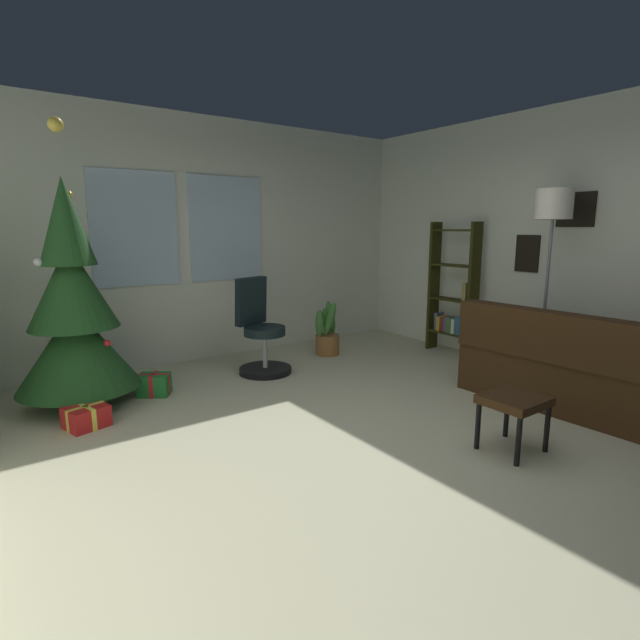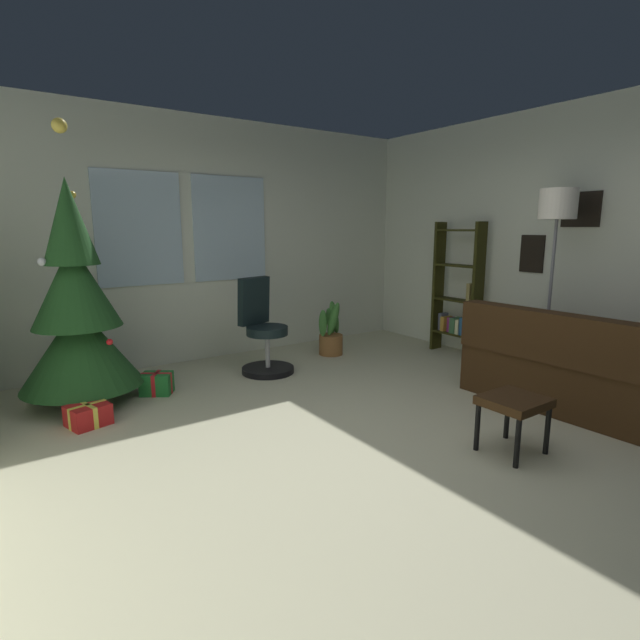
{
  "view_description": "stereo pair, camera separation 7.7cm",
  "coord_description": "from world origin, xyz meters",
  "px_view_note": "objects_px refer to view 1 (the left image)",
  "views": [
    {
      "loc": [
        -2.39,
        -2.39,
        1.54
      ],
      "look_at": [
        -0.18,
        0.64,
        0.82
      ],
      "focal_mm": 27.21,
      "sensor_mm": 36.0,
      "label": 1
    },
    {
      "loc": [
        -2.32,
        -2.44,
        1.54
      ],
      "look_at": [
        -0.18,
        0.64,
        0.82
      ],
      "focal_mm": 27.21,
      "sensor_mm": 36.0,
      "label": 2
    }
  ],
  "objects_px": {
    "holiday_tree": "(74,315)",
    "office_chair": "(261,336)",
    "floor_lamp": "(552,220)",
    "bookshelf": "(453,297)",
    "gift_box_red": "(86,417)",
    "couch": "(609,375)",
    "gift_box_green": "(154,385)",
    "potted_plant": "(327,334)",
    "footstool": "(514,404)"
  },
  "relations": [
    {
      "from": "holiday_tree",
      "to": "office_chair",
      "type": "xyz_separation_m",
      "value": [
        1.77,
        -0.07,
        -0.41
      ]
    },
    {
      "from": "gift_box_red",
      "to": "gift_box_green",
      "type": "distance_m",
      "value": 0.79
    },
    {
      "from": "potted_plant",
      "to": "footstool",
      "type": "bearing_deg",
      "value": -100.47
    },
    {
      "from": "gift_box_red",
      "to": "bookshelf",
      "type": "bearing_deg",
      "value": -2.59
    },
    {
      "from": "footstool",
      "to": "holiday_tree",
      "type": "distance_m",
      "value": 3.6
    },
    {
      "from": "office_chair",
      "to": "bookshelf",
      "type": "relative_size",
      "value": 0.63
    },
    {
      "from": "office_chair",
      "to": "potted_plant",
      "type": "distance_m",
      "value": 1.05
    },
    {
      "from": "gift_box_red",
      "to": "gift_box_green",
      "type": "bearing_deg",
      "value": 32.89
    },
    {
      "from": "footstool",
      "to": "gift_box_green",
      "type": "relative_size",
      "value": 1.19
    },
    {
      "from": "couch",
      "to": "gift_box_green",
      "type": "xyz_separation_m",
      "value": [
        -3.02,
        2.65,
        -0.21
      ]
    },
    {
      "from": "couch",
      "to": "gift_box_red",
      "type": "bearing_deg",
      "value": 148.89
    },
    {
      "from": "footstool",
      "to": "gift_box_green",
      "type": "distance_m",
      "value": 3.12
    },
    {
      "from": "couch",
      "to": "potted_plant",
      "type": "distance_m",
      "value": 3.0
    },
    {
      "from": "holiday_tree",
      "to": "office_chair",
      "type": "height_order",
      "value": "holiday_tree"
    },
    {
      "from": "gift_box_green",
      "to": "bookshelf",
      "type": "relative_size",
      "value": 0.21
    },
    {
      "from": "holiday_tree",
      "to": "floor_lamp",
      "type": "relative_size",
      "value": 1.27
    },
    {
      "from": "footstool",
      "to": "gift_box_green",
      "type": "height_order",
      "value": "footstool"
    },
    {
      "from": "gift_box_green",
      "to": "bookshelf",
      "type": "xyz_separation_m",
      "value": [
        3.48,
        -0.62,
        0.61
      ]
    },
    {
      "from": "holiday_tree",
      "to": "bookshelf",
      "type": "relative_size",
      "value": 1.5
    },
    {
      "from": "office_chair",
      "to": "potted_plant",
      "type": "bearing_deg",
      "value": 9.78
    },
    {
      "from": "couch",
      "to": "gift_box_green",
      "type": "relative_size",
      "value": 5.82
    },
    {
      "from": "office_chair",
      "to": "floor_lamp",
      "type": "relative_size",
      "value": 0.54
    },
    {
      "from": "holiday_tree",
      "to": "potted_plant",
      "type": "height_order",
      "value": "holiday_tree"
    },
    {
      "from": "holiday_tree",
      "to": "gift_box_red",
      "type": "bearing_deg",
      "value": -97.06
    },
    {
      "from": "couch",
      "to": "office_chair",
      "type": "relative_size",
      "value": 1.95
    },
    {
      "from": "couch",
      "to": "bookshelf",
      "type": "distance_m",
      "value": 2.13
    },
    {
      "from": "floor_lamp",
      "to": "gift_box_red",
      "type": "bearing_deg",
      "value": 159.16
    },
    {
      "from": "floor_lamp",
      "to": "potted_plant",
      "type": "height_order",
      "value": "floor_lamp"
    },
    {
      "from": "holiday_tree",
      "to": "bookshelf",
      "type": "distance_m",
      "value": 4.15
    },
    {
      "from": "floor_lamp",
      "to": "gift_box_green",
      "type": "bearing_deg",
      "value": 149.39
    },
    {
      "from": "office_chair",
      "to": "floor_lamp",
      "type": "bearing_deg",
      "value": -43.62
    },
    {
      "from": "footstool",
      "to": "gift_box_green",
      "type": "bearing_deg",
      "value": 122.44
    },
    {
      "from": "office_chair",
      "to": "holiday_tree",
      "type": "bearing_deg",
      "value": 177.57
    },
    {
      "from": "potted_plant",
      "to": "office_chair",
      "type": "bearing_deg",
      "value": -170.22
    },
    {
      "from": "footstool",
      "to": "gift_box_green",
      "type": "xyz_separation_m",
      "value": [
        -1.67,
        2.62,
        -0.24
      ]
    },
    {
      "from": "gift_box_green",
      "to": "office_chair",
      "type": "xyz_separation_m",
      "value": [
        1.17,
        0.06,
        0.3
      ]
    },
    {
      "from": "couch",
      "to": "floor_lamp",
      "type": "bearing_deg",
      "value": 73.18
    },
    {
      "from": "footstool",
      "to": "gift_box_red",
      "type": "bearing_deg",
      "value": 136.77
    },
    {
      "from": "gift_box_red",
      "to": "potted_plant",
      "type": "relative_size",
      "value": 0.51
    },
    {
      "from": "gift_box_red",
      "to": "bookshelf",
      "type": "relative_size",
      "value": 0.21
    },
    {
      "from": "office_chair",
      "to": "floor_lamp",
      "type": "height_order",
      "value": "floor_lamp"
    },
    {
      "from": "footstool",
      "to": "gift_box_red",
      "type": "xyz_separation_m",
      "value": [
        -2.33,
        2.19,
        -0.25
      ]
    },
    {
      "from": "holiday_tree",
      "to": "office_chair",
      "type": "relative_size",
      "value": 2.36
    },
    {
      "from": "couch",
      "to": "bookshelf",
      "type": "bearing_deg",
      "value": 77.15
    },
    {
      "from": "office_chair",
      "to": "bookshelf",
      "type": "bearing_deg",
      "value": -16.23
    },
    {
      "from": "footstool",
      "to": "gift_box_red",
      "type": "relative_size",
      "value": 1.18
    },
    {
      "from": "bookshelf",
      "to": "floor_lamp",
      "type": "distance_m",
      "value": 1.6
    },
    {
      "from": "couch",
      "to": "potted_plant",
      "type": "height_order",
      "value": "couch"
    },
    {
      "from": "footstool",
      "to": "bookshelf",
      "type": "relative_size",
      "value": 0.25
    },
    {
      "from": "bookshelf",
      "to": "potted_plant",
      "type": "bearing_deg",
      "value": 146.58
    }
  ]
}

